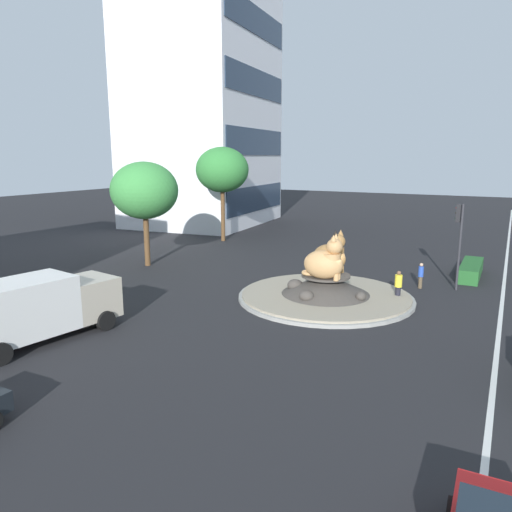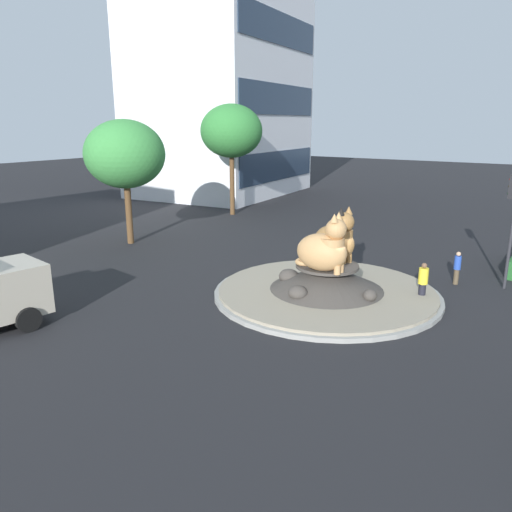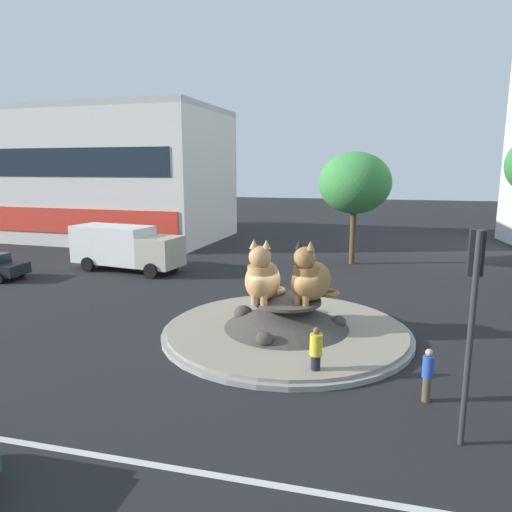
{
  "view_description": "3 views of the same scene",
  "coord_description": "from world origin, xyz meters",
  "px_view_note": "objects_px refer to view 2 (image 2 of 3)",
  "views": [
    {
      "loc": [
        -24.61,
        -8.73,
        7.81
      ],
      "look_at": [
        -3.27,
        2.63,
        2.78
      ],
      "focal_mm": 33.82,
      "sensor_mm": 36.0,
      "label": 1
    },
    {
      "loc": [
        -18.41,
        -8.75,
        7.26
      ],
      "look_at": [
        -1.92,
        2.37,
        1.84
      ],
      "focal_mm": 34.61,
      "sensor_mm": 36.0,
      "label": 2
    },
    {
      "loc": [
        3.06,
        -17.04,
        6.45
      ],
      "look_at": [
        -1.82,
        2.38,
        2.59
      ],
      "focal_mm": 32.47,
      "sensor_mm": 36.0,
      "label": 3
    }
  ],
  "objects_px": {
    "traffic_light_mast": "(512,210)",
    "office_tower": "(220,34)",
    "broadleaf_tree_behind_island": "(231,131)",
    "cat_statue_tabby": "(336,240)",
    "pedestrian_blue_shirt": "(457,267)",
    "cat_statue_calico": "(324,250)",
    "second_tree_near_tower": "(125,154)",
    "pedestrian_yellow_shirt": "(423,281)"
  },
  "relations": [
    {
      "from": "traffic_light_mast",
      "to": "office_tower",
      "type": "height_order",
      "value": "office_tower"
    },
    {
      "from": "traffic_light_mast",
      "to": "office_tower",
      "type": "xyz_separation_m",
      "value": [
        17.69,
        29.58,
        12.0
      ]
    },
    {
      "from": "traffic_light_mast",
      "to": "broadleaf_tree_behind_island",
      "type": "distance_m",
      "value": 22.72
    },
    {
      "from": "broadleaf_tree_behind_island",
      "to": "cat_statue_tabby",
      "type": "bearing_deg",
      "value": -129.8
    },
    {
      "from": "pedestrian_blue_shirt",
      "to": "traffic_light_mast",
      "type": "bearing_deg",
      "value": 12.04
    },
    {
      "from": "cat_statue_calico",
      "to": "cat_statue_tabby",
      "type": "bearing_deg",
      "value": 97.13
    },
    {
      "from": "second_tree_near_tower",
      "to": "pedestrian_yellow_shirt",
      "type": "height_order",
      "value": "second_tree_near_tower"
    },
    {
      "from": "traffic_light_mast",
      "to": "cat_statue_tabby",
      "type": "bearing_deg",
      "value": 37.97
    },
    {
      "from": "office_tower",
      "to": "broadleaf_tree_behind_island",
      "type": "relative_size",
      "value": 3.6
    },
    {
      "from": "cat_statue_tabby",
      "to": "broadleaf_tree_behind_island",
      "type": "relative_size",
      "value": 0.29
    },
    {
      "from": "second_tree_near_tower",
      "to": "pedestrian_blue_shirt",
      "type": "height_order",
      "value": "second_tree_near_tower"
    },
    {
      "from": "broadleaf_tree_behind_island",
      "to": "pedestrian_blue_shirt",
      "type": "distance_m",
      "value": 21.8
    },
    {
      "from": "broadleaf_tree_behind_island",
      "to": "pedestrian_blue_shirt",
      "type": "bearing_deg",
      "value": -113.95
    },
    {
      "from": "office_tower",
      "to": "second_tree_near_tower",
      "type": "bearing_deg",
      "value": -162.29
    },
    {
      "from": "cat_statue_tabby",
      "to": "second_tree_near_tower",
      "type": "xyz_separation_m",
      "value": [
        0.99,
        14.25,
        3.12
      ]
    },
    {
      "from": "cat_statue_calico",
      "to": "office_tower",
      "type": "xyz_separation_m",
      "value": [
        23.94,
        23.73,
        13.26
      ]
    },
    {
      "from": "broadleaf_tree_behind_island",
      "to": "second_tree_near_tower",
      "type": "height_order",
      "value": "broadleaf_tree_behind_island"
    },
    {
      "from": "cat_statue_tabby",
      "to": "traffic_light_mast",
      "type": "bearing_deg",
      "value": 55.71
    },
    {
      "from": "pedestrian_blue_shirt",
      "to": "pedestrian_yellow_shirt",
      "type": "xyz_separation_m",
      "value": [
        -3.17,
        0.66,
        0.05
      ]
    },
    {
      "from": "office_tower",
      "to": "second_tree_near_tower",
      "type": "relative_size",
      "value": 4.18
    },
    {
      "from": "second_tree_near_tower",
      "to": "broadleaf_tree_behind_island",
      "type": "bearing_deg",
      "value": 3.23
    },
    {
      "from": "second_tree_near_tower",
      "to": "cat_statue_tabby",
      "type": "bearing_deg",
      "value": -93.96
    },
    {
      "from": "traffic_light_mast",
      "to": "office_tower",
      "type": "distance_m",
      "value": 36.49
    },
    {
      "from": "second_tree_near_tower",
      "to": "pedestrian_blue_shirt",
      "type": "distance_m",
      "value": 19.35
    },
    {
      "from": "office_tower",
      "to": "pedestrian_blue_shirt",
      "type": "height_order",
      "value": "office_tower"
    },
    {
      "from": "second_tree_near_tower",
      "to": "cat_statue_calico",
      "type": "bearing_deg",
      "value": -100.77
    },
    {
      "from": "office_tower",
      "to": "pedestrian_blue_shirt",
      "type": "relative_size",
      "value": 20.11
    },
    {
      "from": "cat_statue_calico",
      "to": "traffic_light_mast",
      "type": "relative_size",
      "value": 0.49
    },
    {
      "from": "cat_statue_calico",
      "to": "office_tower",
      "type": "distance_m",
      "value": 36.22
    },
    {
      "from": "broadleaf_tree_behind_island",
      "to": "pedestrian_blue_shirt",
      "type": "height_order",
      "value": "broadleaf_tree_behind_island"
    },
    {
      "from": "cat_statue_calico",
      "to": "broadleaf_tree_behind_island",
      "type": "relative_size",
      "value": 0.29
    },
    {
      "from": "cat_statue_calico",
      "to": "second_tree_near_tower",
      "type": "relative_size",
      "value": 0.34
    },
    {
      "from": "traffic_light_mast",
      "to": "pedestrian_blue_shirt",
      "type": "distance_m",
      "value": 3.35
    },
    {
      "from": "office_tower",
      "to": "broadleaf_tree_behind_island",
      "type": "height_order",
      "value": "office_tower"
    },
    {
      "from": "pedestrian_yellow_shirt",
      "to": "cat_statue_calico",
      "type": "bearing_deg",
      "value": 94.22
    },
    {
      "from": "cat_statue_calico",
      "to": "traffic_light_mast",
      "type": "xyz_separation_m",
      "value": [
        6.25,
        -5.85,
        1.27
      ]
    },
    {
      "from": "office_tower",
      "to": "second_tree_near_tower",
      "type": "distance_m",
      "value": 25.19
    },
    {
      "from": "cat_statue_calico",
      "to": "traffic_light_mast",
      "type": "height_order",
      "value": "traffic_light_mast"
    },
    {
      "from": "office_tower",
      "to": "broadleaf_tree_behind_island",
      "type": "bearing_deg",
      "value": -144.54
    },
    {
      "from": "cat_statue_tabby",
      "to": "cat_statue_calico",
      "type": "bearing_deg",
      "value": -59.75
    },
    {
      "from": "cat_statue_tabby",
      "to": "pedestrian_blue_shirt",
      "type": "xyz_separation_m",
      "value": [
        3.87,
        -4.33,
        -1.45
      ]
    },
    {
      "from": "cat_statue_calico",
      "to": "pedestrian_blue_shirt",
      "type": "height_order",
      "value": "cat_statue_calico"
    }
  ]
}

